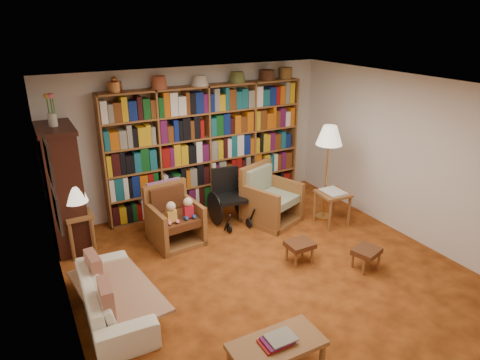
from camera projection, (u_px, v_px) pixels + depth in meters
floor at (265, 269)px, 5.93m from camera, size 5.00×5.00×0.00m
ceiling at (270, 88)px, 5.03m from camera, size 5.00×5.00×0.00m
wall_back at (193, 139)px, 7.53m from camera, size 5.00×0.00×5.00m
wall_front at (431, 289)px, 3.43m from camera, size 5.00×0.00×5.00m
wall_left at (60, 229)px, 4.38m from camera, size 0.00×5.00×5.00m
wall_right at (406, 157)px, 6.58m from camera, size 0.00×5.00×5.00m
bookshelf at (208, 144)px, 7.51m from camera, size 3.60×0.30×2.42m
curio_cabinet at (64, 187)px, 6.24m from camera, size 0.50×0.95×2.40m
framed_pictures at (53, 185)px, 4.50m from camera, size 0.03×0.52×0.97m
sofa at (113, 295)px, 4.99m from camera, size 1.68×0.70×0.48m
sofa_throw at (117, 290)px, 4.99m from camera, size 0.95×1.52×0.04m
cushion_left at (94, 268)px, 5.14m from camera, size 0.16×0.38×0.37m
cushion_right at (107, 300)px, 4.57m from camera, size 0.14×0.40×0.39m
side_table_lamp at (80, 226)px, 6.17m from camera, size 0.38×0.38×0.64m
table_lamp at (75, 195)px, 5.99m from camera, size 0.33×0.33×0.46m
armchair_leather at (173, 218)px, 6.59m from camera, size 0.78×0.82×0.91m
armchair_sage at (268, 199)px, 7.26m from camera, size 1.05×1.05×0.96m
wheelchair at (229, 198)px, 7.16m from camera, size 0.54×0.75×0.93m
floor_lamp at (329, 139)px, 6.95m from camera, size 0.43×0.43×1.63m
side_table_papers at (333, 198)px, 7.06m from camera, size 0.52×0.52×0.60m
footstool_a at (300, 246)px, 6.02m from camera, size 0.37×0.32×0.31m
footstool_b at (367, 253)px, 5.87m from camera, size 0.44×0.40×0.31m
coffee_table at (277, 346)px, 4.13m from camera, size 0.93×0.46×0.41m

